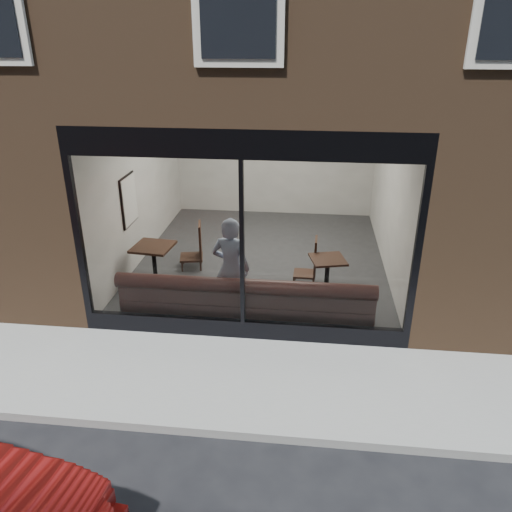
# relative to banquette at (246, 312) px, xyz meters

# --- Properties ---
(ground) EXTENTS (120.00, 120.00, 0.00)m
(ground) POSITION_rel_banquette_xyz_m (0.00, -2.45, -0.23)
(ground) COLOR black
(ground) RESTS_ON ground
(sidewalk_near) EXTENTS (40.00, 2.00, 0.01)m
(sidewalk_near) POSITION_rel_banquette_xyz_m (0.00, -1.45, -0.22)
(sidewalk_near) COLOR gray
(sidewalk_near) RESTS_ON ground
(kerb_near) EXTENTS (40.00, 0.10, 0.12)m
(kerb_near) POSITION_rel_banquette_xyz_m (0.00, -2.50, -0.17)
(kerb_near) COLOR gray
(kerb_near) RESTS_ON ground
(host_building_pier_left) EXTENTS (2.50, 12.00, 3.20)m
(host_building_pier_left) POSITION_rel_banquette_xyz_m (-3.75, 5.55, 1.38)
(host_building_pier_left) COLOR brown
(host_building_pier_left) RESTS_ON ground
(host_building_pier_right) EXTENTS (2.50, 12.00, 3.20)m
(host_building_pier_right) POSITION_rel_banquette_xyz_m (3.75, 5.55, 1.38)
(host_building_pier_right) COLOR brown
(host_building_pier_right) RESTS_ON ground
(host_building_backfill) EXTENTS (5.00, 6.00, 3.20)m
(host_building_backfill) POSITION_rel_banquette_xyz_m (0.00, 8.55, 1.38)
(host_building_backfill) COLOR brown
(host_building_backfill) RESTS_ON ground
(cafe_floor) EXTENTS (6.00, 6.00, 0.00)m
(cafe_floor) POSITION_rel_banquette_xyz_m (0.00, 2.55, -0.21)
(cafe_floor) COLOR #2D2D30
(cafe_floor) RESTS_ON ground
(cafe_ceiling) EXTENTS (6.00, 6.00, 0.00)m
(cafe_ceiling) POSITION_rel_banquette_xyz_m (0.00, 2.55, 2.97)
(cafe_ceiling) COLOR white
(cafe_ceiling) RESTS_ON host_building_upper
(cafe_wall_back) EXTENTS (5.00, 0.00, 5.00)m
(cafe_wall_back) POSITION_rel_banquette_xyz_m (0.00, 5.54, 1.37)
(cafe_wall_back) COLOR beige
(cafe_wall_back) RESTS_ON ground
(cafe_wall_left) EXTENTS (0.00, 6.00, 6.00)m
(cafe_wall_left) POSITION_rel_banquette_xyz_m (-2.49, 2.55, 1.37)
(cafe_wall_left) COLOR beige
(cafe_wall_left) RESTS_ON ground
(cafe_wall_right) EXTENTS (0.00, 6.00, 6.00)m
(cafe_wall_right) POSITION_rel_banquette_xyz_m (2.49, 2.55, 1.37)
(cafe_wall_right) COLOR beige
(cafe_wall_right) RESTS_ON ground
(storefront_kick) EXTENTS (5.00, 0.10, 0.30)m
(storefront_kick) POSITION_rel_banquette_xyz_m (0.00, -0.40, -0.08)
(storefront_kick) COLOR black
(storefront_kick) RESTS_ON ground
(storefront_header) EXTENTS (5.00, 0.10, 0.40)m
(storefront_header) POSITION_rel_banquette_xyz_m (0.00, -0.40, 2.77)
(storefront_header) COLOR black
(storefront_header) RESTS_ON host_building_upper
(storefront_mullion) EXTENTS (0.06, 0.10, 2.50)m
(storefront_mullion) POSITION_rel_banquette_xyz_m (0.00, -0.40, 1.32)
(storefront_mullion) COLOR black
(storefront_mullion) RESTS_ON storefront_kick
(storefront_glass) EXTENTS (4.80, 0.00, 4.80)m
(storefront_glass) POSITION_rel_banquette_xyz_m (0.00, -0.43, 1.33)
(storefront_glass) COLOR white
(storefront_glass) RESTS_ON storefront_kick
(banquette) EXTENTS (4.00, 0.55, 0.45)m
(banquette) POSITION_rel_banquette_xyz_m (0.00, 0.00, 0.00)
(banquette) COLOR #3D1617
(banquette) RESTS_ON cafe_floor
(person) EXTENTS (0.68, 0.50, 1.73)m
(person) POSITION_rel_banquette_xyz_m (-0.28, 0.25, 0.64)
(person) COLOR #9AAACD
(person) RESTS_ON cafe_floor
(cafe_table_left) EXTENTS (0.77, 0.77, 0.04)m
(cafe_table_left) POSITION_rel_banquette_xyz_m (-1.90, 1.26, 0.52)
(cafe_table_left) COLOR black
(cafe_table_left) RESTS_ON cafe_floor
(cafe_table_right) EXTENTS (0.70, 0.70, 0.04)m
(cafe_table_right) POSITION_rel_banquette_xyz_m (1.30, 1.06, 0.52)
(cafe_table_right) COLOR black
(cafe_table_right) RESTS_ON cafe_floor
(cafe_chair_left) EXTENTS (0.52, 0.52, 0.04)m
(cafe_chair_left) POSITION_rel_banquette_xyz_m (-1.37, 1.97, 0.01)
(cafe_chair_left) COLOR black
(cafe_chair_left) RESTS_ON cafe_floor
(cafe_chair_right) EXTENTS (0.40, 0.40, 0.04)m
(cafe_chair_right) POSITION_rel_banquette_xyz_m (0.89, 1.47, 0.01)
(cafe_chair_right) COLOR black
(cafe_chair_right) RESTS_ON cafe_floor
(wall_poster) EXTENTS (0.02, 0.67, 0.90)m
(wall_poster) POSITION_rel_banquette_xyz_m (-2.45, 1.78, 1.23)
(wall_poster) COLOR white
(wall_poster) RESTS_ON cafe_wall_left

